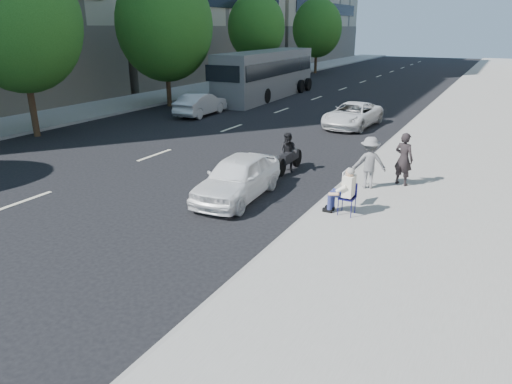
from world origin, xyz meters
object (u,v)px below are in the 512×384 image
Objects in this scene: jogger at (369,163)px; white_sedan_near at (237,177)px; seated_protester at (344,188)px; white_sedan_mid at (201,104)px; motorcycle at (289,155)px; pedestrian_woman at (404,159)px; bus at (267,75)px; white_sedan_far at (353,115)px.

white_sedan_near is at bearing 12.52° from jogger.
white_sedan_mid is (-12.28, 10.92, -0.22)m from seated_protester.
white_sedan_mid is 12.03m from motorcycle.
seated_protester is 16.43m from white_sedan_mid.
motorcycle is (9.21, -7.75, -0.02)m from white_sedan_mid.
pedestrian_woman reaches higher than jogger.
jogger is at bearing -56.53° from bus.
white_sedan_near reaches higher than white_sedan_far.
jogger is 0.41× the size of white_sedan_mid.
white_sedan_mid is 8.38m from bus.
jogger is 0.42× the size of white_sedan_near.
motorcycle is (-3.08, 0.77, -0.32)m from jogger.
bus reaches higher than pedestrian_woman.
seated_protester is at bearing -47.18° from motorcycle.
white_sedan_near is (-3.32, 0.01, -0.22)m from seated_protester.
white_sedan_far is (-0.12, 11.92, -0.04)m from white_sedan_near.
seated_protester is 0.11× the size of bus.
jogger reaches higher than seated_protester.
seated_protester is 12.42m from white_sedan_far.
white_sedan_mid is at bearing -12.38° from pedestrian_woman.
jogger is 1.19m from pedestrian_woman.
white_sedan_far is 8.77m from motorcycle.
motorcycle is at bearing -83.53° from white_sedan_far.
seated_protester is at bearing 66.54° from jogger.
white_sedan_near is at bearing -67.69° from bus.
motorcycle is at bearing 18.58° from pedestrian_woman.
bus is at bearing -77.23° from jogger.
white_sedan_far is (-4.32, 8.72, -0.38)m from pedestrian_woman.
seated_protester is 0.77× the size of pedestrian_woman.
bus is (-12.20, 19.23, 0.76)m from seated_protester.
motorcycle is at bearing -62.89° from bus.
pedestrian_woman is at bearing -0.67° from motorcycle.
white_sedan_mid is (-8.97, 10.91, 0.00)m from white_sedan_near.
seated_protester reaches higher than motorcycle.
pedestrian_woman is at bearing -59.55° from white_sedan_far.
seated_protester reaches higher than white_sedan_far.
seated_protester is at bearing -4.05° from white_sedan_near.
bus reaches higher than white_sedan_mid.
motorcycle is (0.24, 3.16, -0.02)m from white_sedan_near.
motorcycle reaches higher than white_sedan_far.
pedestrian_woman is 0.83× the size of motorcycle.
pedestrian_woman is 0.43× the size of white_sedan_mid.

